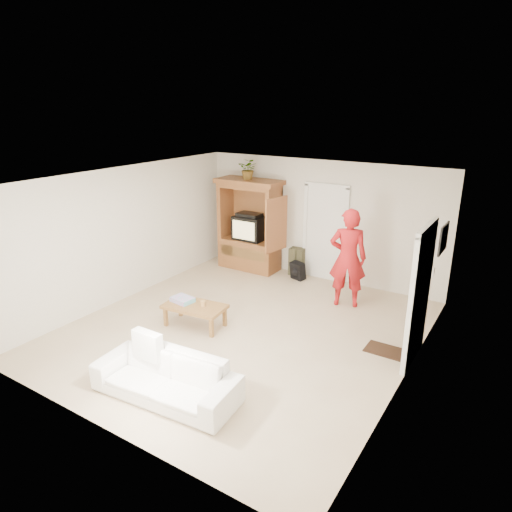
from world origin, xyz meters
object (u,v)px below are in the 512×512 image
(armoire, at_px, (250,231))
(man, at_px, (348,258))
(coffee_table, at_px, (195,308))
(sofa, at_px, (166,377))

(armoire, height_order, man, armoire)
(man, xyz_separation_m, coffee_table, (-1.88, -2.25, -0.61))
(man, relative_size, coffee_table, 1.70)
(man, distance_m, coffee_table, 2.99)
(armoire, height_order, coffee_table, armoire)
(coffee_table, bearing_deg, armoire, 98.24)
(armoire, xyz_separation_m, sofa, (1.77, -4.78, -0.62))
(armoire, distance_m, man, 2.78)
(man, distance_m, sofa, 4.18)
(armoire, bearing_deg, man, -15.74)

